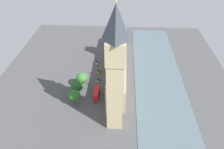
{
  "coord_description": "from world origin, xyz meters",
  "views": [
    {
      "loc": [
        -4.87,
        121.74,
        84.7
      ],
      "look_at": [
        1.0,
        16.09,
        8.73
      ],
      "focal_mm": 35.23,
      "sensor_mm": 36.0,
      "label": 1
    }
  ],
  "objects": [
    {
      "name": "car_yellow_cab_midblock",
      "position": [
        10.53,
        1.36,
        0.89
      ],
      "size": [
        2.0,
        4.68,
        1.74
      ],
      "rotation": [
        0.0,
        0.0,
        3.13
      ],
      "color": "gold",
      "rests_on": "ground"
    },
    {
      "name": "river_thames",
      "position": [
        -28.33,
        0.0,
        0.12
      ],
      "size": [
        30.38,
        134.17,
        0.25
      ],
      "primitive_type": "cube",
      "color": "slate",
      "rests_on": "ground"
    },
    {
      "name": "plane_tree_leading",
      "position": [
        20.37,
        33.65,
        6.91
      ],
      "size": [
        6.58,
        6.58,
        9.73
      ],
      "color": "brown",
      "rests_on": "ground"
    },
    {
      "name": "pedestrian_opposite_hall",
      "position": [
        6.18,
        -32.79,
        0.75
      ],
      "size": [
        0.58,
        0.67,
        1.67
      ],
      "rotation": [
        0.0,
        0.0,
        3.44
      ],
      "color": "black",
      "rests_on": "ground"
    },
    {
      "name": "car_silver_far_end",
      "position": [
        9.76,
        11.39,
        0.89
      ],
      "size": [
        2.06,
        4.6,
        1.74
      ],
      "rotation": [
        0.0,
        0.0,
        -0.07
      ],
      "color": "#B7B7BC",
      "rests_on": "ground"
    },
    {
      "name": "plane_tree_trailing",
      "position": [
        20.36,
        25.94,
        6.87
      ],
      "size": [
        6.95,
        6.95,
        9.84
      ],
      "color": "brown",
      "rests_on": "ground"
    },
    {
      "name": "clock_tower",
      "position": [
        -2.03,
        45.95,
        31.86
      ],
      "size": [
        8.44,
        8.44,
        61.51
      ],
      "color": "tan",
      "rests_on": "ground"
    },
    {
      "name": "street_lamp_by_river_gate",
      "position": [
        19.31,
        17.63,
        3.98
      ],
      "size": [
        0.56,
        0.56,
        5.62
      ],
      "color": "black",
      "rests_on": "ground"
    },
    {
      "name": "double_decker_bus_corner",
      "position": [
        9.28,
        26.16,
        2.63
      ],
      "size": [
        2.67,
        10.51,
        4.75
      ],
      "rotation": [
        0.0,
        0.0,
        3.14
      ],
      "color": "red",
      "rests_on": "ground"
    },
    {
      "name": "ground_plane",
      "position": [
        0.0,
        0.0,
        0.0
      ],
      "size": [
        149.08,
        149.08,
        0.0
      ],
      "primitive_type": "plane",
      "color": "#4C4C4F"
    },
    {
      "name": "car_white_kerbside",
      "position": [
        12.87,
        -8.8,
        0.89
      ],
      "size": [
        1.97,
        4.32,
        1.74
      ],
      "rotation": [
        0.0,
        0.0,
        -0.04
      ],
      "color": "silver",
      "rests_on": "ground"
    },
    {
      "name": "plane_tree_under_trees",
      "position": [
        18.78,
        18.01,
        6.9
      ],
      "size": [
        7.12,
        7.12,
        9.95
      ],
      "color": "brown",
      "rests_on": "ground"
    },
    {
      "name": "parliament_building",
      "position": [
        -1.99,
        -1.05,
        8.34
      ],
      "size": [
        10.77,
        79.08,
        27.98
      ],
      "color": "tan",
      "rests_on": "ground"
    },
    {
      "name": "pedestrian_near_tower",
      "position": [
        6.7,
        -23.76,
        0.67
      ],
      "size": [
        0.62,
        0.54,
        1.49
      ],
      "rotation": [
        0.0,
        0.0,
        5.07
      ],
      "color": "black",
      "rests_on": "ground"
    }
  ]
}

